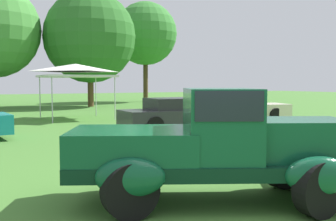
{
  "coord_description": "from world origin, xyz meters",
  "views": [
    {
      "loc": [
        -3.12,
        -4.49,
        1.78
      ],
      "look_at": [
        0.52,
        2.3,
        1.23
      ],
      "focal_mm": 41.65,
      "sensor_mm": 36.0,
      "label": 1
    }
  ],
  "objects_px": {
    "show_car_charcoal": "(176,115)",
    "show_car_cream": "(243,108)",
    "feature_pickup_truck": "(215,145)",
    "canopy_tent_right_field": "(76,70)"
  },
  "relations": [
    {
      "from": "feature_pickup_truck",
      "to": "canopy_tent_right_field",
      "type": "relative_size",
      "value": 1.34
    },
    {
      "from": "show_car_charcoal",
      "to": "show_car_cream",
      "type": "relative_size",
      "value": 0.98
    },
    {
      "from": "feature_pickup_truck",
      "to": "show_car_cream",
      "type": "distance_m",
      "value": 12.66
    },
    {
      "from": "feature_pickup_truck",
      "to": "show_car_cream",
      "type": "height_order",
      "value": "feature_pickup_truck"
    },
    {
      "from": "feature_pickup_truck",
      "to": "canopy_tent_right_field",
      "type": "bearing_deg",
      "value": 83.07
    },
    {
      "from": "show_car_charcoal",
      "to": "show_car_cream",
      "type": "distance_m",
      "value": 4.86
    },
    {
      "from": "feature_pickup_truck",
      "to": "show_car_charcoal",
      "type": "xyz_separation_m",
      "value": [
        3.76,
        7.85,
        -0.26
      ]
    },
    {
      "from": "show_car_charcoal",
      "to": "show_car_cream",
      "type": "bearing_deg",
      "value": 20.57
    },
    {
      "from": "canopy_tent_right_field",
      "to": "show_car_cream",
      "type": "bearing_deg",
      "value": -35.83
    },
    {
      "from": "show_car_charcoal",
      "to": "show_car_cream",
      "type": "height_order",
      "value": "same"
    }
  ]
}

